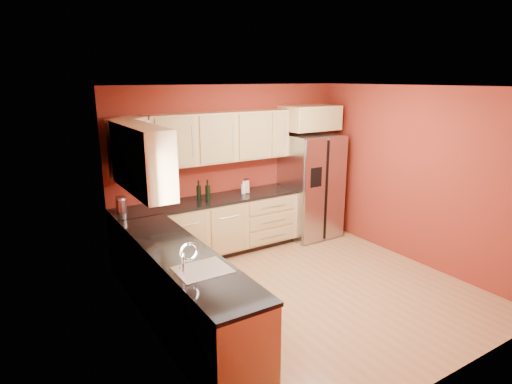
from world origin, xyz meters
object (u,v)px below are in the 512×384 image
canister_left (122,206)px  knife_block (246,187)px  wine_bottle_a (199,191)px  refrigerator (310,186)px  soap_dispenser (243,188)px

canister_left → knife_block: size_ratio=0.97×
canister_left → wine_bottle_a: wine_bottle_a is taller
refrigerator → knife_block: bearing=175.4°
refrigerator → knife_block: refrigerator is taller
knife_block → soap_dispenser: bearing=-135.9°
knife_block → soap_dispenser: 0.06m
refrigerator → soap_dispenser: 1.31m
canister_left → wine_bottle_a: bearing=0.4°
refrigerator → wine_bottle_a: size_ratio=5.79×
canister_left → wine_bottle_a: (1.14, 0.01, 0.06)m
wine_bottle_a → soap_dispenser: wine_bottle_a is taller
soap_dispenser → refrigerator: bearing=-3.4°
knife_block → soap_dispenser: (-0.06, -0.02, -0.00)m
refrigerator → wine_bottle_a: bearing=177.5°
refrigerator → canister_left: size_ratio=9.18×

